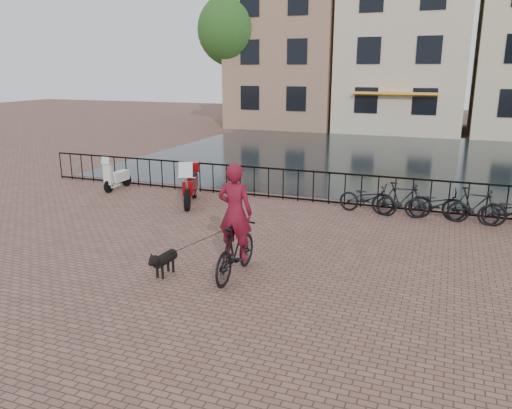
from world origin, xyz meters
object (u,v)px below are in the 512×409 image
(dog, at_px, (165,262))
(motorcycle, at_px, (190,180))
(scooter, at_px, (117,171))
(cyclist, at_px, (235,228))

(dog, relative_size, motorcycle, 0.40)
(motorcycle, xyz_separation_m, scooter, (-3.33, 0.81, -0.13))
(motorcycle, relative_size, scooter, 1.58)
(motorcycle, height_order, scooter, motorcycle)
(motorcycle, distance_m, scooter, 3.43)
(cyclist, relative_size, scooter, 1.99)
(dog, bearing_deg, scooter, 136.19)
(cyclist, xyz_separation_m, motorcycle, (-3.58, 4.73, -0.28))
(cyclist, bearing_deg, scooter, -38.94)
(dog, height_order, scooter, scooter)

